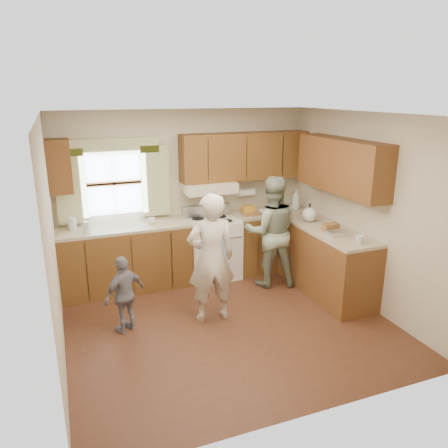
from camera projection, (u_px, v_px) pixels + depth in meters
name	position (u px, v px, depth m)	size (l,w,h in m)	color
room	(228.00, 226.00, 5.02)	(3.80, 3.80, 3.80)	#482616
kitchen_fixtures	(241.00, 228.00, 6.31)	(3.80, 2.25, 2.15)	#42270E
stove	(212.00, 247.00, 6.63)	(0.76, 0.67, 1.07)	silver
woman_left	(211.00, 258.00, 5.26)	(0.59, 0.39, 1.61)	beige
woman_right	(271.00, 232.00, 6.25)	(0.79, 0.61, 1.62)	#28452C
child	(125.00, 294.00, 5.08)	(0.55, 0.23, 0.94)	gray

